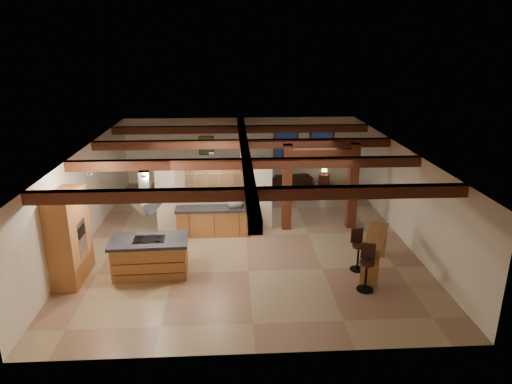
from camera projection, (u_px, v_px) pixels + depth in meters
The scene contains 22 objects.
ground at pixel (245, 235), 14.95m from camera, with size 12.00×12.00×0.00m, color tan.
room_walls at pixel (245, 183), 14.39m from camera, with size 12.00×12.00×12.00m.
ceiling_beams at pixel (245, 153), 14.08m from camera, with size 10.00×12.00×0.28m.
timber_posts at pixel (320, 178), 15.00m from camera, with size 2.50×0.30×2.90m.
partition_wall at pixel (214, 199), 15.03m from camera, with size 3.80×0.18×2.20m, color silver.
pantry_cabinet at pixel (70, 237), 11.86m from camera, with size 0.67×1.60×2.40m.
back_counter at pixel (215, 221), 14.85m from camera, with size 2.50×0.66×0.94m.
upper_display_cabinet at pixel (214, 179), 14.61m from camera, with size 1.80×0.36×0.95m.
range_hood at pixel (147, 213), 11.91m from camera, with size 1.10×1.10×1.40m.
back_windows at pixel (304, 149), 20.25m from camera, with size 2.70×0.07×1.70m.
framed_art at pixel (206, 146), 19.97m from camera, with size 0.65×0.05×0.85m.
recessed_cans at pixel (152, 167), 12.08m from camera, with size 3.16×2.46×0.03m.
kitchen_island at pixel (150, 256), 12.31m from camera, with size 2.12×1.19×1.03m.
dining_table at pixel (237, 196), 17.73m from camera, with size 1.84×1.03×0.65m, color #371B0D.
sofa at pixel (290, 179), 20.03m from camera, with size 1.92×0.75×0.56m, color black.
microwave at pixel (235, 204), 14.71m from camera, with size 0.44×0.30×0.24m, color #BCBCC1.
bar_counter at pixel (375, 246), 12.46m from camera, with size 1.28×2.02×1.05m.
side_table at pixel (324, 180), 20.04m from camera, with size 0.40×0.40×0.50m, color #441B11.
table_lamp at pixel (324, 170), 19.89m from camera, with size 0.26×0.26×0.30m.
bar_stool_a at pixel (367, 267), 11.49m from camera, with size 0.45×0.47×1.22m.
bar_stool_b at pixel (358, 250), 12.53m from camera, with size 0.41×0.42×1.16m.
dining_chairs at pixel (237, 189), 17.64m from camera, with size 1.98×1.98×1.18m.
Camera 1 is at (-0.42, -13.75, 6.03)m, focal length 32.00 mm.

